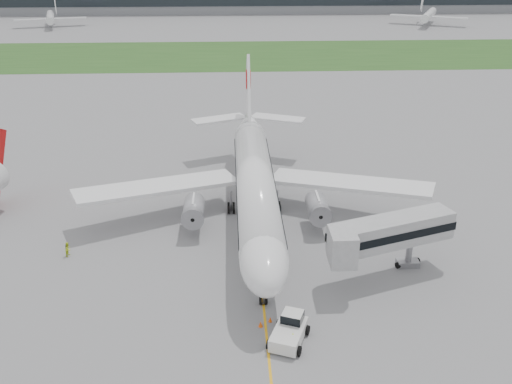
{
  "coord_description": "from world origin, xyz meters",
  "views": [
    {
      "loc": [
        -3.1,
        -64.32,
        35.26
      ],
      "look_at": [
        0.03,
        2.0,
        5.17
      ],
      "focal_mm": 40.0,
      "sensor_mm": 36.0,
      "label": 1
    }
  ],
  "objects_px": {
    "pushback_tug": "(290,329)",
    "jet_bridge": "(385,234)",
    "ground_crew_near": "(292,340)",
    "airliner": "(255,180)"
  },
  "relations": [
    {
      "from": "pushback_tug",
      "to": "ground_crew_near",
      "type": "bearing_deg",
      "value": -61.22
    },
    {
      "from": "airliner",
      "to": "jet_bridge",
      "type": "bearing_deg",
      "value": -48.12
    },
    {
      "from": "pushback_tug",
      "to": "jet_bridge",
      "type": "distance_m",
      "value": 16.08
    },
    {
      "from": "jet_bridge",
      "to": "ground_crew_near",
      "type": "bearing_deg",
      "value": -153.66
    },
    {
      "from": "pushback_tug",
      "to": "ground_crew_near",
      "type": "distance_m",
      "value": 1.18
    },
    {
      "from": "airliner",
      "to": "pushback_tug",
      "type": "relative_size",
      "value": 10.02
    },
    {
      "from": "jet_bridge",
      "to": "ground_crew_near",
      "type": "distance_m",
      "value": 16.82
    },
    {
      "from": "airliner",
      "to": "pushback_tug",
      "type": "distance_m",
      "value": 26.13
    },
    {
      "from": "pushback_tug",
      "to": "ground_crew_near",
      "type": "height_order",
      "value": "pushback_tug"
    },
    {
      "from": "jet_bridge",
      "to": "pushback_tug",
      "type": "bearing_deg",
      "value": -156.9
    }
  ]
}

